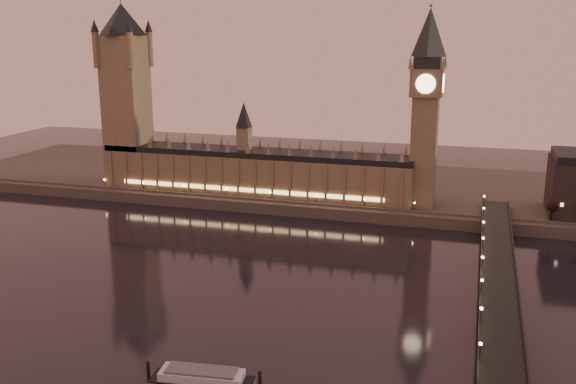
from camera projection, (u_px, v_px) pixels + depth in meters
ground at (247, 289)px, 246.49m from camera, size 700.00×700.00×0.00m
far_embankment at (388, 189)px, 390.44m from camera, size 560.00×130.00×6.00m
palace_of_westminster at (254, 166)px, 364.78m from camera, size 180.00×26.62×52.00m
victoria_tower at (126, 85)px, 376.54m from camera, size 31.68×31.68×118.00m
big_ben at (426, 97)px, 327.99m from camera, size 17.68×17.68×104.00m
westminster_bridge at (497, 305)px, 219.35m from camera, size 13.20×260.00×15.30m
bare_tree_0 at (555, 205)px, 310.53m from camera, size 5.71×5.71×11.62m
moored_barge at (202, 380)px, 177.74m from camera, size 33.04×11.50×6.10m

